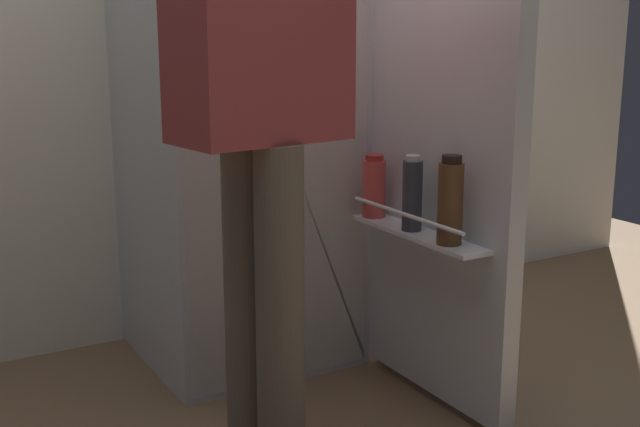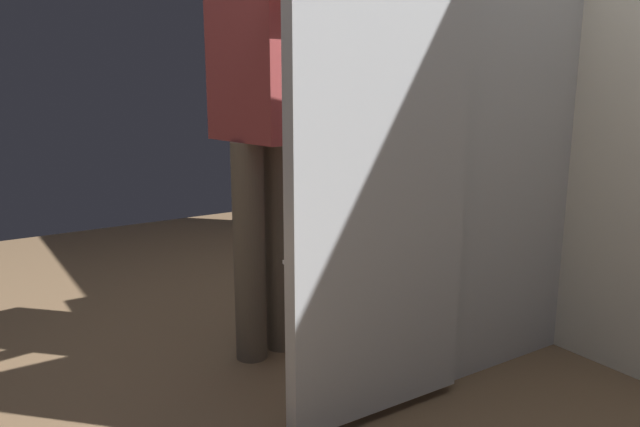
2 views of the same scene
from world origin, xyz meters
TOP-DOWN VIEW (x-y plane):
  - ground_plane at (0.00, 0.00)m, footprint 5.44×5.44m
  - kitchen_wall at (0.00, 0.92)m, footprint 4.40×0.10m
  - refrigerator at (0.03, 0.50)m, footprint 0.71×1.26m
  - person at (-0.24, -0.14)m, footprint 0.60×0.68m

SIDE VIEW (x-z plane):
  - ground_plane at x=0.00m, z-range 0.00..0.00m
  - refrigerator at x=0.03m, z-range 0.00..1.62m
  - person at x=-0.24m, z-range 0.17..1.85m
  - kitchen_wall at x=0.00m, z-range 0.00..2.49m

